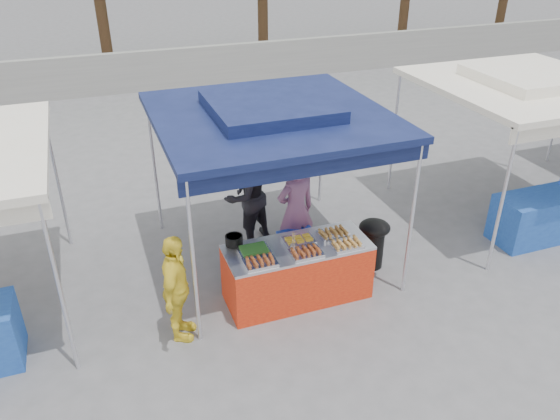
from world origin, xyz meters
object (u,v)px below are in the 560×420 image
object	(u,v)px
vendor_table	(297,272)
wok_burner	(374,240)
customer_person	(177,289)
helper_man	(246,195)
vendor_woman	(296,211)
cooking_pot	(234,240)

from	to	relation	value
vendor_table	wok_burner	distance (m)	1.41
vendor_table	customer_person	bearing A→B (deg)	-171.75
wok_burner	helper_man	distance (m)	2.13
wok_burner	customer_person	bearing A→B (deg)	-172.57
wok_burner	vendor_woman	distance (m)	1.26
wok_burner	helper_man	size ratio (longest dim) A/B	0.46
vendor_table	helper_man	world-z (taller)	helper_man
customer_person	vendor_woman	bearing A→B (deg)	-39.24
vendor_table	helper_man	bearing A→B (deg)	97.74
vendor_table	cooking_pot	distance (m)	1.00
vendor_woman	customer_person	xyz separation A→B (m)	(-2.04, -1.14, -0.13)
vendor_table	customer_person	size ratio (longest dim) A/B	1.34
vendor_table	customer_person	world-z (taller)	customer_person
wok_burner	helper_man	world-z (taller)	helper_man
cooking_pot	vendor_woman	bearing A→B (deg)	26.48
cooking_pot	vendor_woman	distance (m)	1.26
cooking_pot	wok_burner	world-z (taller)	cooking_pot
vendor_woman	vendor_table	bearing A→B (deg)	60.06
helper_man	vendor_table	bearing A→B (deg)	71.30
wok_burner	helper_man	xyz separation A→B (m)	(-1.60, 1.34, 0.39)
helper_man	customer_person	xyz separation A→B (m)	(-1.49, -1.91, -0.12)
helper_man	customer_person	world-z (taller)	helper_man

